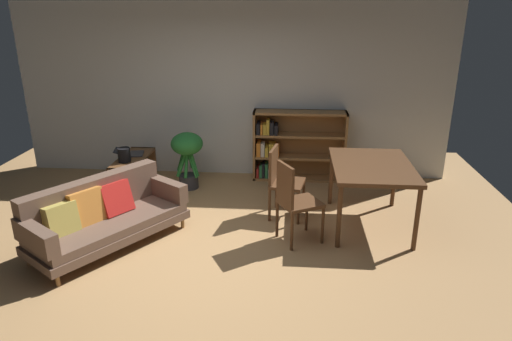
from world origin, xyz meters
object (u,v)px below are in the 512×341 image
at_px(media_console, 134,174).
at_px(dining_table, 372,170).
at_px(open_laptop, 131,153).
at_px(dining_chair_far, 282,178).
at_px(dining_chair_near, 294,199).
at_px(desk_speaker, 124,155).
at_px(bookshelf, 293,146).
at_px(fabric_couch, 103,215).
at_px(potted_floor_plant, 187,152).

height_order(media_console, dining_table, dining_table).
bearing_deg(dining_table, open_laptop, 162.82).
bearing_deg(dining_chair_far, open_laptop, 159.42).
height_order(open_laptop, dining_chair_far, dining_chair_far).
distance_m(dining_chair_near, dining_chair_far, 0.72).
relative_size(desk_speaker, dining_table, 0.15).
distance_m(media_console, dining_chair_far, 2.36).
bearing_deg(open_laptop, bookshelf, 12.85).
relative_size(fabric_couch, potted_floor_plant, 2.19).
distance_m(fabric_couch, bookshelf, 3.19).
bearing_deg(dining_table, bookshelf, 121.02).
height_order(media_console, dining_chair_near, dining_chair_near).
bearing_deg(bookshelf, desk_speaker, -159.70).
bearing_deg(fabric_couch, bookshelf, 47.38).
relative_size(fabric_couch, dining_table, 1.43).
bearing_deg(dining_chair_near, desk_speaker, 153.09).
bearing_deg(fabric_couch, dining_table, 13.30).
bearing_deg(potted_floor_plant, bookshelf, 19.87).
bearing_deg(dining_table, desk_speaker, 168.00).
distance_m(open_laptop, desk_speaker, 0.35).
xyz_separation_m(potted_floor_plant, dining_chair_near, (1.59, -1.56, -0.04)).
xyz_separation_m(dining_table, dining_chair_far, (-1.10, 0.19, -0.21)).
height_order(open_laptop, desk_speaker, desk_speaker).
distance_m(desk_speaker, dining_table, 3.45).
height_order(potted_floor_plant, dining_chair_near, dining_chair_near).
distance_m(dining_chair_near, bookshelf, 2.13).
relative_size(dining_chair_near, bookshelf, 0.68).
xyz_separation_m(media_console, bookshelf, (2.37, 0.69, 0.29)).
bearing_deg(media_console, desk_speaker, -101.62).
distance_m(dining_table, dining_chair_far, 1.14).
bearing_deg(desk_speaker, media_console, 78.38).
distance_m(media_console, desk_speaker, 0.42).
bearing_deg(dining_chair_near, open_laptop, 147.48).
xyz_separation_m(open_laptop, desk_speaker, (0.03, -0.33, 0.08)).
bearing_deg(dining_chair_near, dining_chair_far, 102.91).
bearing_deg(open_laptop, potted_floor_plant, -0.61).
bearing_deg(bookshelf, dining_chair_near, -89.25).
bearing_deg(dining_table, media_console, 164.60).
xyz_separation_m(open_laptop, dining_chair_far, (2.30, -0.86, -0.01)).
height_order(desk_speaker, dining_chair_far, dining_chair_far).
relative_size(media_console, potted_floor_plant, 1.21).
bearing_deg(potted_floor_plant, dining_chair_far, -30.89).
bearing_deg(dining_chair_far, dining_table, -9.68).
xyz_separation_m(media_console, dining_chair_far, (2.23, -0.73, 0.27)).
bearing_deg(desk_speaker, bookshelf, 20.30).
bearing_deg(dining_chair_near, potted_floor_plant, 135.54).
bearing_deg(bookshelf, potted_floor_plant, -160.13).
relative_size(potted_floor_plant, bookshelf, 0.60).
xyz_separation_m(desk_speaker, dining_chair_near, (2.43, -1.24, -0.07)).
bearing_deg(dining_table, dining_chair_near, -151.09).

